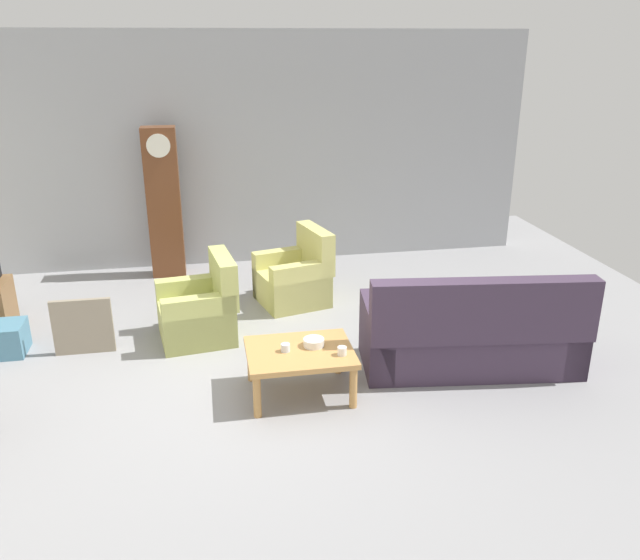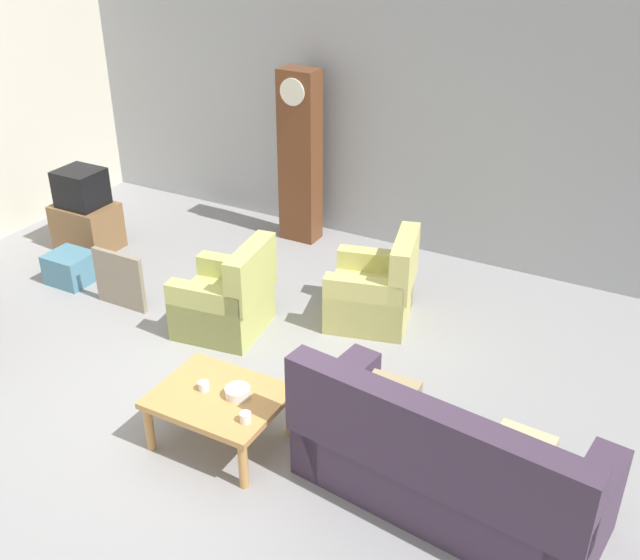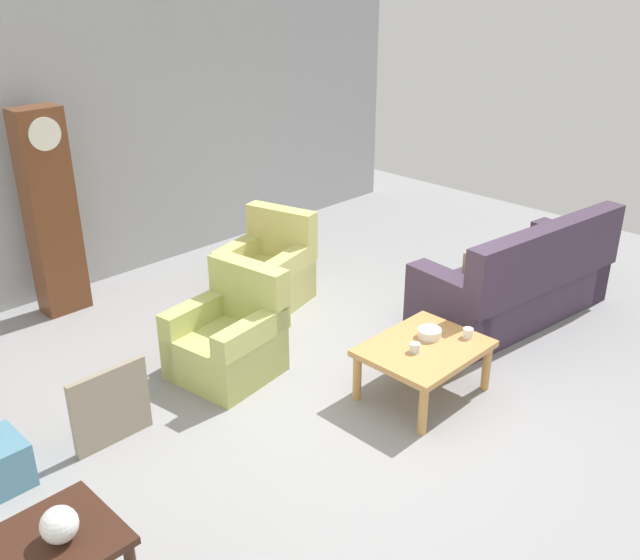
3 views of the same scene
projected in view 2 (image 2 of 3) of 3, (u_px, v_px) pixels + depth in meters
ground_plane at (216, 404)px, 6.17m from camera, size 10.40×10.40×0.00m
garage_door_wall at (398, 108)px, 8.18m from camera, size 8.40×0.16×3.20m
couch_floral at (445, 466)px, 5.02m from camera, size 2.19×1.13×1.04m
armchair_olive_near at (227, 302)px, 7.05m from camera, size 0.89×0.86×0.92m
armchair_olive_far at (375, 293)px, 7.20m from camera, size 0.96×0.93×0.92m
coffee_table_wood at (219, 401)px, 5.60m from camera, size 0.96×0.76×0.44m
grandfather_clock at (300, 157)px, 8.52m from camera, size 0.44×0.30×2.01m
tv_stand_cabinet at (87, 227)px, 8.63m from camera, size 0.68×0.52×0.54m
tv_crt at (81, 188)px, 8.40m from camera, size 0.48×0.44×0.42m
framed_picture_leaning at (119, 280)px, 7.43m from camera, size 0.60×0.05×0.60m
storage_box_blue at (71, 268)px, 7.95m from camera, size 0.45×0.40×0.33m
cup_white_porcelain at (245, 417)px, 5.27m from camera, size 0.08×0.08×0.08m
cup_blue_rimmed at (204, 386)px, 5.60m from camera, size 0.08×0.08×0.07m
bowl_white_stacked at (238, 392)px, 5.53m from camera, size 0.19×0.19×0.07m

